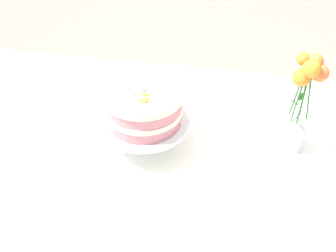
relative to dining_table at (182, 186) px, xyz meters
name	(u,v)px	position (x,y,z in m)	size (l,w,h in m)	color
dining_table	(182,186)	(0.00, 0.00, 0.00)	(1.40, 1.00, 0.74)	white
linen_napkin	(145,144)	(-0.14, 0.08, 0.09)	(0.32, 0.32, 0.00)	white
cake_stand	(144,125)	(-0.14, 0.08, 0.18)	(0.29, 0.29, 0.10)	silver
layer_cake	(144,107)	(-0.14, 0.08, 0.25)	(0.25, 0.25, 0.12)	#CC7A84
flower_vase	(300,107)	(0.33, 0.15, 0.26)	(0.10, 0.10, 0.34)	silver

